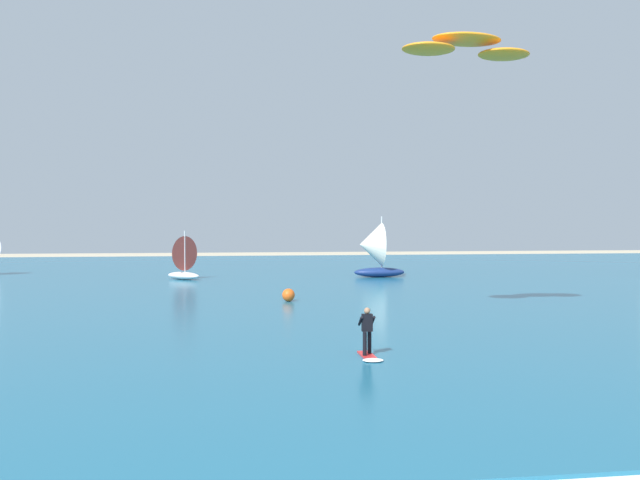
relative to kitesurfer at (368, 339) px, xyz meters
name	(u,v)px	position (x,y,z in m)	size (l,w,h in m)	color
ocean	(258,280)	(-1.92, 33.87, -0.65)	(160.00, 90.00, 0.10)	#1E607F
kitesurfer	(368,339)	(0.00, 0.00, 0.00)	(0.71, 1.96, 1.67)	red
kite	(467,47)	(6.51, 8.03, 12.33)	(6.63, 2.79, 0.98)	orange
sailboat_far_right	(372,249)	(8.13, 34.89, 1.83)	(4.51, 3.80, 5.32)	navy
sailboat_leading	(179,257)	(-8.43, 34.95, 1.27)	(3.63, 3.57, 4.08)	silver
marker_buoy	(288,295)	(-1.01, 17.22, -0.22)	(0.76, 0.76, 0.76)	#E55919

